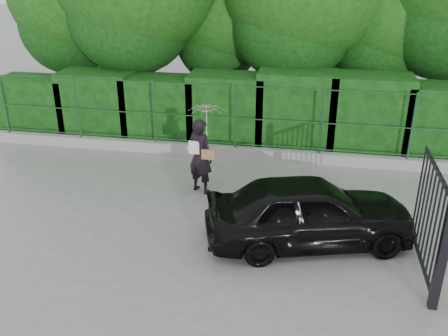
# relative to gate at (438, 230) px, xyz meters

# --- Properties ---
(ground) EXTENTS (80.00, 80.00, 0.00)m
(ground) POSITION_rel_gate_xyz_m (-4.60, 0.72, -1.19)
(ground) COLOR gray
(kerb) EXTENTS (14.00, 0.25, 0.30)m
(kerb) POSITION_rel_gate_xyz_m (-4.60, 5.22, -1.04)
(kerb) COLOR #9E9E99
(kerb) RESTS_ON ground
(fence) EXTENTS (14.13, 0.06, 1.80)m
(fence) POSITION_rel_gate_xyz_m (-4.38, 5.22, 0.01)
(fence) COLOR #1A4523
(fence) RESTS_ON kerb
(hedge) EXTENTS (14.20, 1.20, 2.28)m
(hedge) POSITION_rel_gate_xyz_m (-4.36, 6.22, -0.15)
(hedge) COLOR black
(hedge) RESTS_ON ground
(gate) EXTENTS (0.22, 2.33, 2.36)m
(gate) POSITION_rel_gate_xyz_m (0.00, 0.00, 0.00)
(gate) COLOR black
(gate) RESTS_ON ground
(woman) EXTENTS (0.97, 0.87, 2.17)m
(woman) POSITION_rel_gate_xyz_m (-4.60, 3.03, 0.17)
(woman) COLOR black
(woman) RESTS_ON ground
(car) EXTENTS (4.37, 2.70, 1.39)m
(car) POSITION_rel_gate_xyz_m (-2.08, 1.17, -0.49)
(car) COLOR black
(car) RESTS_ON ground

